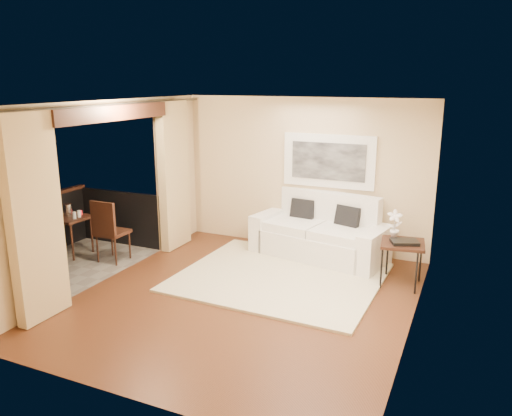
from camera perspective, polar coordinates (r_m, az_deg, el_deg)
The scene contains 18 objects.
floor at distance 7.13m, azimuth -1.40°, elevation -10.30°, with size 5.00×5.00×0.00m, color #5A301A.
room_shell at distance 7.65m, azimuth -16.32°, elevation 10.40°, with size 5.00×6.40×5.00m.
balcony at distance 8.90m, azimuth -21.07°, elevation -4.93°, with size 1.81×2.60×1.17m.
curtains at distance 7.80m, azimuth -15.60°, elevation 1.71°, with size 0.16×4.80×2.64m.
artwork at distance 8.73m, azimuth 8.29°, elevation 5.32°, with size 1.62×0.07×0.92m.
rug at distance 7.81m, azimuth 2.70°, elevation -7.88°, with size 2.98×2.60×0.04m, color beige.
sofa at distance 8.67m, azimuth 7.43°, elevation -3.10°, with size 2.42×1.39×1.09m.
side_table at distance 7.67m, azimuth 16.42°, elevation -4.18°, with size 0.69×0.69×0.67m.
tray at distance 7.59m, azimuth 16.62°, elevation -3.74°, with size 0.38×0.28×0.05m, color black.
orchid at distance 7.76m, azimuth 15.55°, elevation -1.78°, with size 0.23×0.15×0.43m, color white.
bistro_table at distance 9.23m, azimuth -20.46°, elevation -1.44°, with size 0.61×0.61×0.69m.
balcony_chair_far at distance 8.61m, azimuth -16.59°, elevation -2.07°, with size 0.47×0.47×1.07m.
balcony_chair_near at distance 8.16m, azimuth -23.96°, elevation -3.93°, with size 0.50×0.51×1.01m.
ice_bucket at distance 9.31m, azimuth -20.74°, elevation -0.16°, with size 0.18×0.18×0.20m, color silver.
candle at distance 9.28m, azimuth -19.42°, elevation -0.50°, with size 0.06×0.06×0.07m, color red.
vase at distance 9.01m, azimuth -21.39°, elevation -0.74°, with size 0.04×0.04×0.18m, color silver.
glass_a at distance 9.03m, azimuth -20.05°, elevation -0.79°, with size 0.06×0.06×0.12m, color white.
glass_b at distance 9.11m, azimuth -19.57°, elevation -0.63°, with size 0.06×0.06×0.12m, color white.
Camera 1 is at (2.80, -5.84, 2.99)m, focal length 35.00 mm.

